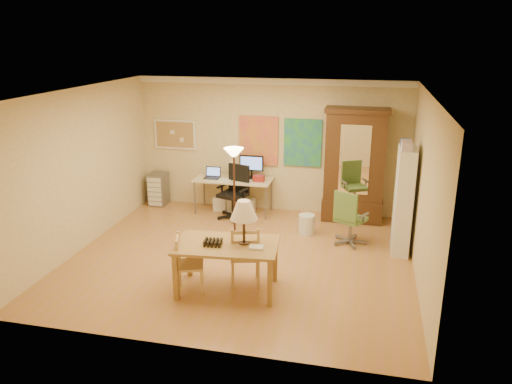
% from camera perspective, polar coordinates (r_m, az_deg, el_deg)
% --- Properties ---
extents(floor, '(5.50, 5.50, 0.00)m').
position_cam_1_polar(floor, '(8.28, -1.76, -7.57)').
color(floor, '#AE7B3D').
rests_on(floor, ground).
extents(crown_molding, '(5.50, 0.08, 0.12)m').
position_cam_1_polar(crown_molding, '(9.93, 1.74, 12.53)').
color(crown_molding, white).
rests_on(crown_molding, floor).
extents(corkboard, '(0.90, 0.04, 0.62)m').
position_cam_1_polar(corkboard, '(10.68, -9.23, 6.50)').
color(corkboard, tan).
rests_on(corkboard, floor).
extents(art_panel_left, '(0.80, 0.04, 1.00)m').
position_cam_1_polar(art_panel_left, '(10.16, 0.30, 5.87)').
color(art_panel_left, gold).
rests_on(art_panel_left, floor).
extents(art_panel_right, '(0.75, 0.04, 0.95)m').
position_cam_1_polar(art_panel_right, '(10.01, 5.36, 5.61)').
color(art_panel_right, '#27689C').
rests_on(art_panel_right, floor).
extents(dining_table, '(1.51, 0.99, 1.35)m').
position_cam_1_polar(dining_table, '(6.98, -2.66, -4.89)').
color(dining_table, olive).
rests_on(dining_table, floor).
extents(ladder_chair_back, '(0.52, 0.51, 0.92)m').
position_cam_1_polar(ladder_chair_back, '(7.31, -1.25, -7.42)').
color(ladder_chair_back, tan).
rests_on(ladder_chair_back, floor).
extents(ladder_chair_left, '(0.48, 0.49, 0.85)m').
position_cam_1_polar(ladder_chair_left, '(7.20, -7.78, -8.30)').
color(ladder_chair_left, tan).
rests_on(ladder_chair_left, floor).
extents(torchiere_lamp, '(0.32, 0.32, 1.78)m').
position_cam_1_polar(torchiere_lamp, '(8.09, -2.53, 2.59)').
color(torchiere_lamp, '#402419').
rests_on(torchiere_lamp, floor).
extents(computer_desk, '(1.57, 0.69, 1.19)m').
position_cam_1_polar(computer_desk, '(10.22, -2.37, 0.04)').
color(computer_desk, '#C2AD8E').
rests_on(computer_desk, floor).
extents(office_chair_black, '(0.65, 0.65, 1.06)m').
position_cam_1_polar(office_chair_black, '(9.94, -2.52, -1.40)').
color(office_chair_black, black).
rests_on(office_chair_black, floor).
extents(office_chair_green, '(0.61, 0.61, 0.99)m').
position_cam_1_polar(office_chair_green, '(8.86, 10.59, -4.28)').
color(office_chair_green, slate).
rests_on(office_chair_green, floor).
extents(drawer_cart, '(0.35, 0.42, 0.70)m').
position_cam_1_polar(drawer_cart, '(10.89, -11.09, 0.35)').
color(drawer_cart, slate).
rests_on(drawer_cart, floor).
extents(armoire, '(1.20, 0.57, 2.21)m').
position_cam_1_polar(armoire, '(9.82, 11.15, 2.18)').
color(armoire, '#331F0D').
rests_on(armoire, floor).
extents(bookshelf, '(0.27, 0.71, 1.78)m').
position_cam_1_polar(bookshelf, '(8.58, 16.46, -1.01)').
color(bookshelf, white).
rests_on(bookshelf, floor).
extents(wastebin, '(0.30, 0.30, 0.37)m').
position_cam_1_polar(wastebin, '(9.21, 5.80, -3.71)').
color(wastebin, silver).
rests_on(wastebin, floor).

